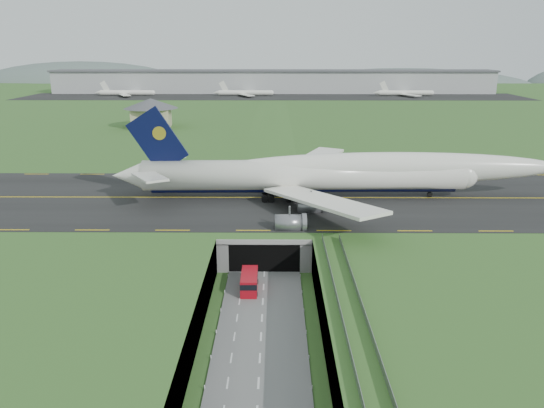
{
  "coord_description": "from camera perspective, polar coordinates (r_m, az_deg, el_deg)",
  "views": [
    {
      "loc": [
        1.92,
        -74.64,
        36.71
      ],
      "look_at": [
        1.2,
        20.0,
        8.59
      ],
      "focal_mm": 35.0,
      "sensor_mm": 36.0,
      "label": 1
    }
  ],
  "objects": [
    {
      "name": "trench_road",
      "position": [
        76.5,
        -1.08,
        -12.05
      ],
      "size": [
        12.0,
        75.0,
        0.2
      ],
      "primitive_type": "cube",
      "color": "slate",
      "rests_on": "ground"
    },
    {
      "name": "jumbo_jet",
      "position": [
        111.41,
        6.85,
        3.28
      ],
      "size": [
        93.6,
        60.42,
        19.99
      ],
      "rotation": [
        0.0,
        0.0,
        0.02
      ],
      "color": "white",
      "rests_on": "ground"
    },
    {
      "name": "tunnel_portal",
      "position": [
        97.28,
        -0.72,
        -3.52
      ],
      "size": [
        17.0,
        22.3,
        6.0
      ],
      "color": "gray",
      "rests_on": "ground"
    },
    {
      "name": "airfield_deck",
      "position": [
        81.92,
        -0.96,
        -7.75
      ],
      "size": [
        800.0,
        800.0,
        6.0
      ],
      "primitive_type": "cube",
      "color": "gray",
      "rests_on": "ground"
    },
    {
      "name": "guideway",
      "position": [
        64.43,
        8.7,
        -12.82
      ],
      "size": [
        3.0,
        53.0,
        7.05
      ],
      "color": "#A8A8A3",
      "rests_on": "ground"
    },
    {
      "name": "shuttle_tram",
      "position": [
        83.63,
        -2.45,
        -8.33
      ],
      "size": [
        2.68,
        6.85,
        2.81
      ],
      "rotation": [
        0.0,
        0.0,
        0.01
      ],
      "color": "#AC0B17",
      "rests_on": "ground"
    },
    {
      "name": "service_building",
      "position": [
        216.21,
        -12.87,
        9.79
      ],
      "size": [
        23.07,
        23.07,
        11.46
      ],
      "rotation": [
        0.0,
        0.0,
        0.1
      ],
      "color": "tan",
      "rests_on": "ground"
    },
    {
      "name": "ground",
      "position": [
        83.2,
        -0.95,
        -9.64
      ],
      "size": [
        900.0,
        900.0,
        0.0
      ],
      "primitive_type": "plane",
      "color": "#315722",
      "rests_on": "ground"
    },
    {
      "name": "taxiway",
      "position": [
        111.93,
        -0.57,
        0.67
      ],
      "size": [
        800.0,
        44.0,
        0.18
      ],
      "primitive_type": "cube",
      "color": "black",
      "rests_on": "airfield_deck"
    },
    {
      "name": "cargo_terminal",
      "position": [
        374.75,
        0.13,
        13.07
      ],
      "size": [
        320.0,
        67.0,
        15.6
      ],
      "color": "#B2B2B2",
      "rests_on": "ground"
    },
    {
      "name": "distant_hills",
      "position": [
        510.12,
        7.63,
        11.83
      ],
      "size": [
        700.0,
        91.0,
        60.0
      ],
      "color": "#556762",
      "rests_on": "ground"
    }
  ]
}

